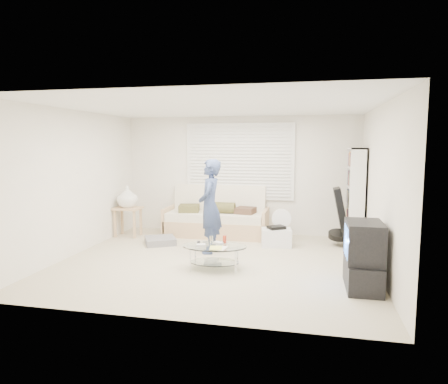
% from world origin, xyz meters
% --- Properties ---
extents(ground, '(5.00, 5.00, 0.00)m').
position_xyz_m(ground, '(0.00, 0.00, 0.00)').
color(ground, '#B9AC8F').
rests_on(ground, ground).
extents(room_shell, '(5.02, 4.52, 2.51)m').
position_xyz_m(room_shell, '(0.00, 0.48, 1.63)').
color(room_shell, white).
rests_on(room_shell, ground).
extents(window_blinds, '(2.32, 0.08, 1.62)m').
position_xyz_m(window_blinds, '(0.00, 2.20, 1.55)').
color(window_blinds, silver).
rests_on(window_blinds, ground).
extents(futon_sofa, '(2.14, 0.86, 1.05)m').
position_xyz_m(futon_sofa, '(-0.43, 1.88, 0.34)').
color(futon_sofa, tan).
rests_on(futon_sofa, ground).
extents(grey_floor_pillow, '(0.75, 0.75, 0.12)m').
position_xyz_m(grey_floor_pillow, '(-1.32, 0.92, 0.06)').
color(grey_floor_pillow, slate).
rests_on(grey_floor_pillow, ground).
extents(side_table, '(0.54, 0.43, 1.06)m').
position_xyz_m(side_table, '(-2.22, 1.40, 0.79)').
color(side_table, tan).
rests_on(side_table, ground).
extents(bookshelf, '(0.29, 0.78, 1.85)m').
position_xyz_m(bookshelf, '(2.32, 1.63, 0.93)').
color(bookshelf, white).
rests_on(bookshelf, ground).
extents(guitar_case, '(0.41, 0.41, 1.09)m').
position_xyz_m(guitar_case, '(2.07, 1.49, 0.49)').
color(guitar_case, black).
rests_on(guitar_case, ground).
extents(floor_fan, '(0.39, 0.26, 0.64)m').
position_xyz_m(floor_fan, '(0.95, 1.69, 0.38)').
color(floor_fan, white).
rests_on(floor_fan, ground).
extents(storage_bin, '(0.60, 0.47, 0.38)m').
position_xyz_m(storage_bin, '(0.88, 1.22, 0.17)').
color(storage_bin, white).
rests_on(storage_bin, ground).
extents(tv_unit, '(0.46, 0.83, 0.90)m').
position_xyz_m(tv_unit, '(2.20, -0.77, 0.44)').
color(tv_unit, black).
rests_on(tv_unit, ground).
extents(coffee_table, '(1.04, 0.72, 0.49)m').
position_xyz_m(coffee_table, '(0.07, -0.38, 0.30)').
color(coffee_table, silver).
rests_on(coffee_table, ground).
extents(standing_person, '(0.44, 0.63, 1.66)m').
position_xyz_m(standing_person, '(-0.23, 0.54, 0.83)').
color(standing_person, navy).
rests_on(standing_person, ground).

